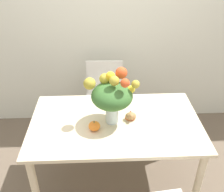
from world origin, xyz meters
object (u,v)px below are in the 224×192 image
(pumpkin, at_px, (94,126))
(flower_vase, at_px, (112,96))
(dining_chair_near_window, at_px, (105,100))
(turkey_figurine, at_px, (131,115))

(pumpkin, bearing_deg, flower_vase, 35.34)
(flower_vase, distance_m, dining_chair_near_window, 0.91)
(flower_vase, height_order, dining_chair_near_window, flower_vase)
(turkey_figurine, bearing_deg, pumpkin, -156.08)
(flower_vase, xyz_separation_m, pumpkin, (-0.14, -0.10, -0.21))
(flower_vase, xyz_separation_m, turkey_figurine, (0.16, 0.03, -0.21))
(pumpkin, bearing_deg, turkey_figurine, 23.92)
(pumpkin, xyz_separation_m, turkey_figurine, (0.30, 0.13, -0.00))
(pumpkin, height_order, turkey_figurine, pumpkin)
(flower_vase, height_order, pumpkin, flower_vase)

